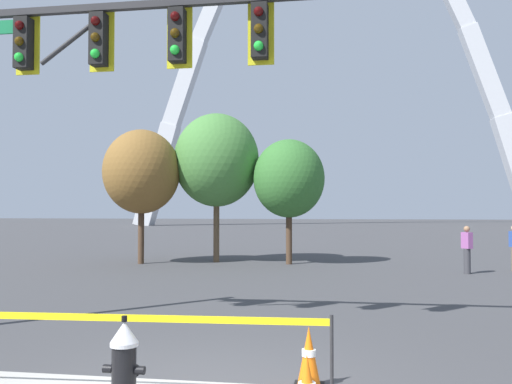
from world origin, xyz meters
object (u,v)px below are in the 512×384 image
Objects in this scene: traffic_cone_by_hydrant at (309,357)px; monument_arch at (328,63)px; traffic_signal_gantry at (75,78)px; fire_hydrant at (124,365)px; pedestrian_standing_center at (467,249)px.

monument_arch is at bearing 91.01° from traffic_cone_by_hydrant.
traffic_signal_gantry is 0.15× the size of monument_arch.
monument_arch reaches higher than fire_hydrant.
monument_arch reaches higher than traffic_signal_gantry.
monument_arch is at bearing 96.26° from pedestrian_standing_center.
traffic_cone_by_hydrant is at bearing -110.18° from pedestrian_standing_center.
pedestrian_standing_center is at bearing 64.23° from fire_hydrant.
pedestrian_standing_center is (4.54, 12.34, 0.46)m from traffic_cone_by_hydrant.
traffic_cone_by_hydrant is 0.09× the size of traffic_signal_gantry.
pedestrian_standing_center is (5.67, -51.70, -20.56)m from monument_arch.
fire_hydrant is at bearing -90.68° from monument_arch.
monument_arch reaches higher than traffic_cone_by_hydrant.
traffic_cone_by_hydrant is 13.16m from pedestrian_standing_center.
traffic_signal_gantry is at bearing 152.96° from traffic_cone_by_hydrant.
traffic_cone_by_hydrant is 0.01× the size of monument_arch.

